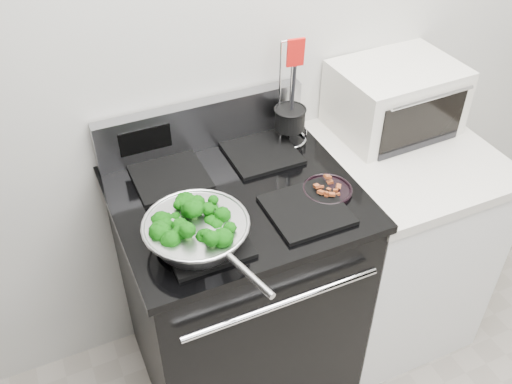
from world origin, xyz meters
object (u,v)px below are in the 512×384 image
gas_range (238,288)px  skillet (197,231)px  utensil_holder (290,124)px  toaster_oven (395,98)px  bacon_plate (328,188)px

gas_range → skillet: bearing=-138.5°
gas_range → skillet: gas_range is taller
skillet → utensil_holder: utensil_holder is taller
gas_range → skillet: size_ratio=2.30×
gas_range → utensil_holder: utensil_holder is taller
gas_range → toaster_oven: 0.93m
skillet → gas_range: bearing=26.7°
skillet → utensil_holder: size_ratio=1.22×
gas_range → utensil_holder: bearing=34.3°
utensil_holder → toaster_oven: utensil_holder is taller
skillet → bacon_plate: bearing=-8.4°
skillet → bacon_plate: skillet is taller
gas_range → toaster_oven: toaster_oven is taller
utensil_holder → skillet: bearing=-135.7°
skillet → utensil_holder: (0.49, 0.37, 0.02)m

